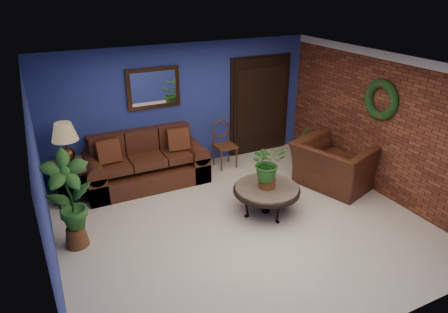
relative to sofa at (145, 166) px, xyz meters
name	(u,v)px	position (x,y,z in m)	size (l,w,h in m)	color
floor	(242,224)	(0.98, -2.08, -0.33)	(5.50, 5.50, 0.00)	beige
wall_back	(184,107)	(0.98, 0.42, 0.92)	(5.50, 0.04, 2.50)	navy
wall_left	(43,192)	(-1.77, -2.08, 0.92)	(0.04, 5.00, 2.50)	navy
wall_right_brick	(382,125)	(3.73, -2.08, 0.92)	(0.04, 5.00, 2.50)	brown
ceiling	(246,68)	(0.98, -2.08, 2.17)	(5.50, 5.00, 0.02)	silver
crown_molding	(392,57)	(3.70, -2.08, 2.10)	(0.03, 5.00, 0.14)	white
wall_mirror	(153,88)	(0.38, 0.38, 1.39)	(1.02, 0.06, 0.77)	#412713
closet_door	(260,106)	(2.73, 0.39, 0.72)	(1.44, 0.06, 2.18)	black
wreath	(381,100)	(3.67, -2.03, 1.37)	(0.72, 0.72, 0.16)	black
sofa	(145,166)	(0.00, 0.00, 0.00)	(2.24, 0.97, 1.01)	#4D2416
coffee_table	(267,190)	(1.50, -1.94, 0.09)	(1.10, 1.10, 0.47)	#4B4641
end_table	(71,172)	(-1.32, -0.03, 0.18)	(0.72, 0.72, 0.66)	#4B4641
table_lamp	(65,139)	(-1.32, -0.03, 0.80)	(0.44, 0.44, 0.73)	#412713
side_chair	(223,141)	(1.67, 0.04, 0.22)	(0.43, 0.43, 0.97)	#532C17
armchair	(334,165)	(3.13, -1.68, 0.10)	(1.33, 1.17, 0.87)	#4D2416
coffee_plant	(268,164)	(1.50, -1.94, 0.56)	(0.62, 0.56, 0.76)	brown
floor_plant	(302,143)	(3.33, -0.41, 0.04)	(0.38, 0.33, 0.74)	brown
tall_plant	(69,198)	(-1.47, -1.50, 0.47)	(0.66, 0.45, 1.48)	brown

